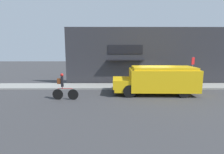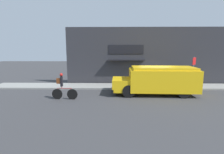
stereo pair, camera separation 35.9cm
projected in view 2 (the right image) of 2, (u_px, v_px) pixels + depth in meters
The scene contains 7 objects.
ground_plane at pixel (154, 90), 14.39m from camera, with size 70.00×70.00×0.00m, color #38383A.
sidewalk at pixel (152, 86), 15.46m from camera, with size 28.00×2.20×0.13m.
storefront at pixel (149, 56), 16.33m from camera, with size 15.66×0.81×5.34m.
school_bus at pixel (158, 80), 12.83m from camera, with size 6.15×2.82×2.05m.
cyclist at pixel (63, 87), 11.56m from camera, with size 1.73×0.20×1.77m.
stop_sign_post at pixel (194, 67), 14.54m from camera, with size 0.45×0.45×2.57m.
trash_bin at pixel (161, 80), 15.67m from camera, with size 0.51×0.51×0.95m.
Camera 2 is at (-3.22, -14.11, 3.31)m, focal length 28.00 mm.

